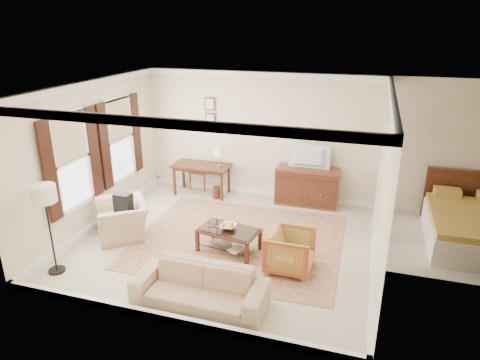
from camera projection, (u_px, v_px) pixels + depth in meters
The scene contains 21 objects.
room_shell at pixel (224, 112), 7.31m from camera, with size 5.51×5.01×2.91m.
annex_bedroom at pixel (477, 230), 7.83m from camera, with size 3.00×2.70×2.90m.
window_front at pixel (71, 161), 7.76m from camera, with size 0.12×1.56×1.80m, color #CCB284, non-canonical shape.
window_rear at pixel (120, 139), 9.19m from camera, with size 0.12×1.56×1.80m, color #CCB284, non-canonical shape.
doorway at pixel (380, 177), 8.38m from camera, with size 0.10×1.12×2.25m, color white, non-canonical shape.
rug at pixel (239, 240), 8.18m from camera, with size 3.82×3.27×0.01m, color maroon.
writing_desk at pixel (201, 169), 10.16m from camera, with size 1.36×0.68×0.74m.
desk_chair at pixel (200, 168), 10.57m from camera, with size 0.45×0.45×1.05m, color brown, non-canonical shape.
desk_lamp at pixel (220, 156), 9.91m from camera, with size 0.32×0.32×0.50m, color silver, non-canonical shape.
framed_prints at pixel (210, 112), 10.04m from camera, with size 0.25×0.04×0.68m, color #502517, non-canonical shape.
sideboard at pixel (307, 186), 9.66m from camera, with size 1.39×0.53×0.85m, color brown.
tv at pixel (309, 150), 9.34m from camera, with size 0.89×0.51×0.12m, color black.
coffee_table at pixel (229, 234), 7.69m from camera, with size 1.14×0.78×0.45m.
fruit_bowl at pixel (228, 226), 7.64m from camera, with size 0.42×0.42×0.10m, color silver.
book_a at pixel (220, 240), 7.81m from camera, with size 0.28×0.04×0.38m, color brown.
book_b at pixel (233, 247), 7.58m from camera, with size 0.28×0.03×0.38m, color brown.
striped_armchair at pixel (290, 249), 7.09m from camera, with size 0.75×0.70×0.77m, color #9A4021.
club_armchair at pixel (122, 213), 8.24m from camera, with size 1.05×0.68×0.92m, color tan.
backpack at pixel (123, 201), 8.17m from camera, with size 0.32×0.22×0.40m, color black.
sofa at pixel (200, 281), 6.22m from camera, with size 1.96×0.57×0.77m, color tan.
floor_lamp at pixel (45, 200), 6.71m from camera, with size 0.38×0.38×1.55m.
Camera 1 is at (2.43, -6.84, 3.94)m, focal length 32.00 mm.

